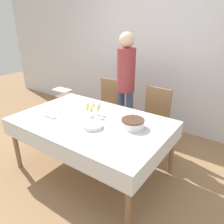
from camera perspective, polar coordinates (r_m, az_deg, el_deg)
ground_plane at (r=3.08m, az=-4.91°, el=-14.60°), size 12.00×12.00×0.00m
wall_back at (r=3.97m, az=11.39°, el=15.11°), size 8.00×0.05×2.70m
dining_table at (r=2.74m, az=-5.37°, el=-4.03°), size 1.89×1.22×0.74m
dining_chair_far_left at (r=3.68m, az=-1.06°, el=1.69°), size 0.45×0.45×0.96m
dining_chair_far_right at (r=3.30m, az=10.84°, el=-1.44°), size 0.42×0.42×0.96m
birthday_cake at (r=2.51m, az=5.46°, el=-2.93°), size 0.27×0.27×0.17m
champagne_tray at (r=2.78m, az=-4.94°, el=0.67°), size 0.30×0.30×0.18m
plate_stack_main at (r=2.51m, az=-5.14°, el=-3.58°), size 0.23×0.23×0.04m
cake_knife at (r=2.38m, az=1.73°, el=-5.69°), size 0.30×0.03×0.00m
fork_pile at (r=2.87m, az=-15.75°, el=-1.08°), size 0.17×0.06×0.02m
napkin_pile at (r=2.97m, az=-14.77°, el=-0.23°), size 0.15×0.15×0.01m
person_standing at (r=3.42m, az=3.66°, el=8.88°), size 0.28×0.28×1.71m
high_chair at (r=4.16m, az=-11.89°, el=3.05°), size 0.33×0.35×0.71m
gift_bag at (r=3.92m, az=-19.01°, el=-4.37°), size 0.22×0.13×0.30m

